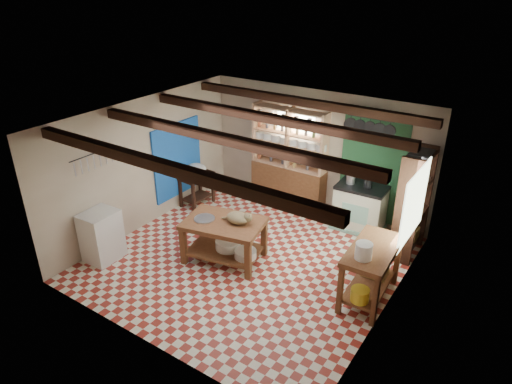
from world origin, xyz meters
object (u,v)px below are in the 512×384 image
Objects in this scene: right_counter at (370,273)px; stove at (360,207)px; prep_table at (197,189)px; white_cabinet at (102,236)px; work_table at (224,240)px; cat at (238,218)px.

stove is at bearing 113.08° from right_counter.
white_cabinet is at bearing -86.98° from prep_table.
cat is at bearing 11.31° from work_table.
right_counter is at bearing -9.23° from prep_table.
prep_table is 4.49m from right_counter.
work_table is at bearing -178.69° from cat.
cat reaches higher than prep_table.
prep_table is (-1.82, 1.39, -0.02)m from work_table.
stove is 0.74× the size of right_counter.
right_counter reaches higher than work_table.
right_counter is (4.40, 1.59, 0.00)m from white_cabinet.
work_table is at bearing -126.01° from stove.
prep_table is at bearing 87.39° from white_cabinet.
cat is (2.07, 1.29, 0.41)m from white_cabinet.
right_counter is (4.38, -0.99, 0.10)m from prep_table.
work_table is 2.19m from white_cabinet.
cat is (2.05, -1.28, 0.51)m from prep_table.
cat is at bearing -28.58° from prep_table.
right_counter is 2.38m from cat.
white_cabinet is (-3.43, -3.58, -0.01)m from stove.
stove is 1.32× the size of prep_table.
work_table is 2.87m from stove.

